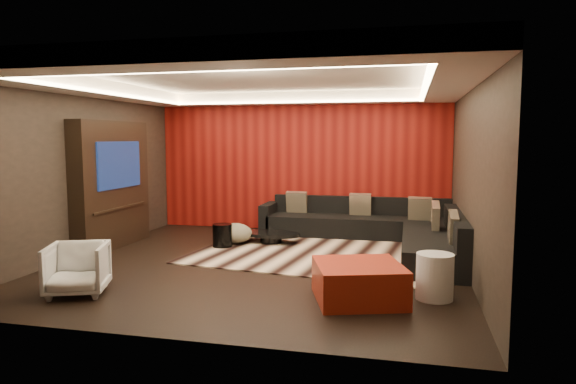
% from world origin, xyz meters
% --- Properties ---
extents(floor, '(6.00, 6.00, 0.02)m').
position_xyz_m(floor, '(0.00, 0.00, -0.01)').
color(floor, black).
rests_on(floor, ground).
extents(ceiling, '(6.00, 6.00, 0.02)m').
position_xyz_m(ceiling, '(0.00, 0.00, 2.81)').
color(ceiling, silver).
rests_on(ceiling, ground).
extents(wall_back, '(6.00, 0.02, 2.80)m').
position_xyz_m(wall_back, '(0.00, 3.01, 1.40)').
color(wall_back, black).
rests_on(wall_back, ground).
extents(wall_left, '(0.02, 6.00, 2.80)m').
position_xyz_m(wall_left, '(-3.01, 0.00, 1.40)').
color(wall_left, black).
rests_on(wall_left, ground).
extents(wall_right, '(0.02, 6.00, 2.80)m').
position_xyz_m(wall_right, '(3.01, 0.00, 1.40)').
color(wall_right, black).
rests_on(wall_right, ground).
extents(red_feature_wall, '(5.98, 0.05, 2.78)m').
position_xyz_m(red_feature_wall, '(0.00, 2.97, 1.40)').
color(red_feature_wall, '#6B0C0A').
rests_on(red_feature_wall, ground).
extents(soffit_back, '(6.00, 0.60, 0.22)m').
position_xyz_m(soffit_back, '(0.00, 2.70, 2.69)').
color(soffit_back, silver).
rests_on(soffit_back, ground).
extents(soffit_front, '(6.00, 0.60, 0.22)m').
position_xyz_m(soffit_front, '(0.00, -2.70, 2.69)').
color(soffit_front, silver).
rests_on(soffit_front, ground).
extents(soffit_left, '(0.60, 4.80, 0.22)m').
position_xyz_m(soffit_left, '(-2.70, 0.00, 2.69)').
color(soffit_left, silver).
rests_on(soffit_left, ground).
extents(soffit_right, '(0.60, 4.80, 0.22)m').
position_xyz_m(soffit_right, '(2.70, 0.00, 2.69)').
color(soffit_right, silver).
rests_on(soffit_right, ground).
extents(cove_back, '(4.80, 0.08, 0.04)m').
position_xyz_m(cove_back, '(0.00, 2.36, 2.60)').
color(cove_back, '#FFD899').
rests_on(cove_back, ground).
extents(cove_front, '(4.80, 0.08, 0.04)m').
position_xyz_m(cove_front, '(0.00, -2.36, 2.60)').
color(cove_front, '#FFD899').
rests_on(cove_front, ground).
extents(cove_left, '(0.08, 4.80, 0.04)m').
position_xyz_m(cove_left, '(-2.36, 0.00, 2.60)').
color(cove_left, '#FFD899').
rests_on(cove_left, ground).
extents(cove_right, '(0.08, 4.80, 0.04)m').
position_xyz_m(cove_right, '(2.36, 0.00, 2.60)').
color(cove_right, '#FFD899').
rests_on(cove_right, ground).
extents(tv_surround, '(0.30, 2.00, 2.20)m').
position_xyz_m(tv_surround, '(-2.85, 0.60, 1.10)').
color(tv_surround, black).
rests_on(tv_surround, ground).
extents(tv_screen, '(0.04, 1.30, 0.80)m').
position_xyz_m(tv_screen, '(-2.69, 0.60, 1.45)').
color(tv_screen, black).
rests_on(tv_screen, ground).
extents(tv_shelf, '(0.04, 1.60, 0.04)m').
position_xyz_m(tv_shelf, '(-2.69, 0.60, 0.70)').
color(tv_shelf, black).
rests_on(tv_shelf, ground).
extents(rug, '(4.35, 3.49, 0.02)m').
position_xyz_m(rug, '(0.78, 0.93, 0.01)').
color(rug, beige).
rests_on(rug, floor).
extents(coffee_table, '(1.20, 1.20, 0.18)m').
position_xyz_m(coffee_table, '(-0.24, 1.54, 0.11)').
color(coffee_table, black).
rests_on(coffee_table, rug).
extents(drum_stool, '(0.42, 0.42, 0.40)m').
position_xyz_m(drum_stool, '(-0.97, 0.98, 0.22)').
color(drum_stool, black).
rests_on(drum_stool, rug).
extents(striped_pouf, '(0.83, 0.83, 0.36)m').
position_xyz_m(striped_pouf, '(-0.87, 1.33, 0.20)').
color(striped_pouf, beige).
rests_on(striped_pouf, rug).
extents(white_side_table, '(0.56, 0.56, 0.55)m').
position_xyz_m(white_side_table, '(2.50, -1.15, 0.27)').
color(white_side_table, white).
rests_on(white_side_table, floor).
extents(orange_ottoman, '(1.24, 1.24, 0.44)m').
position_xyz_m(orange_ottoman, '(1.63, -1.40, 0.22)').
color(orange_ottoman, maroon).
rests_on(orange_ottoman, floor).
extents(armchair, '(0.88, 0.89, 0.63)m').
position_xyz_m(armchair, '(-1.75, -1.96, 0.32)').
color(armchair, silver).
rests_on(armchair, floor).
extents(sectional_sofa, '(3.65, 3.50, 0.75)m').
position_xyz_m(sectional_sofa, '(1.73, 1.86, 0.26)').
color(sectional_sofa, black).
rests_on(sectional_sofa, floor).
extents(throw_pillows, '(3.11, 2.76, 0.50)m').
position_xyz_m(throw_pillows, '(1.81, 1.89, 0.62)').
color(throw_pillows, tan).
rests_on(throw_pillows, sectional_sofa).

